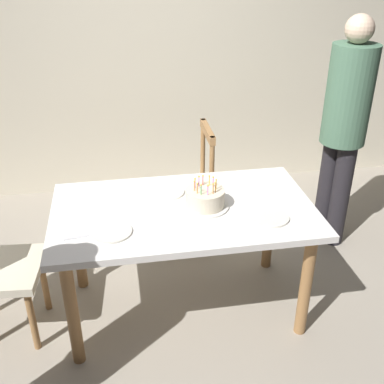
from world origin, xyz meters
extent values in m
plane|color=#9E9384|center=(0.00, 0.00, 0.00)|extent=(6.40, 6.40, 0.00)
cube|color=beige|center=(0.00, 1.85, 1.30)|extent=(6.40, 0.10, 2.60)
cube|color=white|center=(0.00, 0.00, 0.73)|extent=(1.53, 0.88, 0.04)
cylinder|color=#9E7042|center=(-0.66, -0.34, 0.35)|extent=(0.07, 0.07, 0.71)
cylinder|color=#9E7042|center=(0.66, -0.34, 0.35)|extent=(0.07, 0.07, 0.71)
cylinder|color=#9E7042|center=(-0.66, 0.34, 0.35)|extent=(0.07, 0.07, 0.71)
cylinder|color=#9E7042|center=(0.66, 0.34, 0.35)|extent=(0.07, 0.07, 0.71)
cylinder|color=silver|center=(0.13, -0.01, 0.76)|extent=(0.28, 0.28, 0.01)
cylinder|color=beige|center=(0.13, -0.01, 0.81)|extent=(0.23, 0.23, 0.10)
cylinder|color=yellow|center=(0.19, -0.01, 0.89)|extent=(0.01, 0.01, 0.05)
sphere|color=#FFC64C|center=(0.19, -0.01, 0.92)|extent=(0.01, 0.01, 0.01)
cylinder|color=#D872CC|center=(0.18, 0.02, 0.89)|extent=(0.01, 0.01, 0.05)
sphere|color=#FFC64C|center=(0.18, 0.02, 0.92)|extent=(0.01, 0.01, 0.01)
cylinder|color=yellow|center=(0.16, 0.04, 0.89)|extent=(0.01, 0.01, 0.05)
sphere|color=#FFC64C|center=(0.16, 0.04, 0.92)|extent=(0.01, 0.01, 0.01)
cylinder|color=#E54C4C|center=(0.12, 0.05, 0.89)|extent=(0.01, 0.01, 0.05)
sphere|color=#FFC64C|center=(0.12, 0.05, 0.92)|extent=(0.01, 0.01, 0.01)
cylinder|color=#D872CC|center=(0.10, 0.05, 0.89)|extent=(0.01, 0.01, 0.05)
sphere|color=#FFC64C|center=(0.10, 0.05, 0.92)|extent=(0.01, 0.01, 0.01)
cylinder|color=#D872CC|center=(0.07, 0.02, 0.89)|extent=(0.01, 0.01, 0.05)
sphere|color=#FFC64C|center=(0.07, 0.02, 0.92)|extent=(0.01, 0.01, 0.01)
cylinder|color=#F2994C|center=(0.06, -0.01, 0.89)|extent=(0.01, 0.01, 0.05)
sphere|color=#FFC64C|center=(0.06, -0.01, 0.92)|extent=(0.01, 0.01, 0.01)
cylinder|color=#F2994C|center=(0.07, -0.04, 0.89)|extent=(0.01, 0.01, 0.05)
sphere|color=#FFC64C|center=(0.07, -0.04, 0.92)|extent=(0.01, 0.01, 0.01)
cylinder|color=#66CC72|center=(0.09, -0.06, 0.89)|extent=(0.01, 0.01, 0.05)
sphere|color=#FFC64C|center=(0.09, -0.06, 0.92)|extent=(0.01, 0.01, 0.01)
cylinder|color=#D872CC|center=(0.13, -0.07, 0.89)|extent=(0.01, 0.01, 0.05)
sphere|color=#FFC64C|center=(0.13, -0.07, 0.92)|extent=(0.01, 0.01, 0.01)
cylinder|color=#F2994C|center=(0.16, -0.06, 0.89)|extent=(0.01, 0.01, 0.05)
sphere|color=#FFC64C|center=(0.16, -0.06, 0.92)|extent=(0.01, 0.01, 0.01)
cylinder|color=#F2994C|center=(0.18, -0.05, 0.89)|extent=(0.01, 0.01, 0.05)
sphere|color=#FFC64C|center=(0.18, -0.05, 0.92)|extent=(0.01, 0.01, 0.01)
cylinder|color=silver|center=(-0.42, -0.20, 0.76)|extent=(0.22, 0.22, 0.01)
cylinder|color=silver|center=(-0.08, 0.20, 0.76)|extent=(0.22, 0.22, 0.01)
cylinder|color=silver|center=(0.46, -0.20, 0.76)|extent=(0.22, 0.22, 0.01)
cube|color=silver|center=(-0.58, -0.21, 0.75)|extent=(0.18, 0.04, 0.01)
cube|color=silver|center=(-0.24, 0.21, 0.75)|extent=(0.18, 0.05, 0.01)
cube|color=beige|center=(0.09, 0.76, 0.45)|extent=(0.45, 0.45, 0.05)
cylinder|color=#9E7042|center=(-0.07, 0.93, 0.21)|extent=(0.04, 0.04, 0.42)
cylinder|color=#9E7042|center=(-0.08, 0.59, 0.21)|extent=(0.04, 0.04, 0.42)
cylinder|color=#9E7042|center=(0.27, 0.93, 0.21)|extent=(0.04, 0.04, 0.42)
cylinder|color=#9E7042|center=(0.26, 0.59, 0.21)|extent=(0.04, 0.04, 0.42)
cylinder|color=#9E7042|center=(0.30, 0.93, 0.70)|extent=(0.04, 0.04, 0.50)
cylinder|color=#9E7042|center=(0.29, 0.57, 0.70)|extent=(0.04, 0.04, 0.50)
cube|color=#9E7042|center=(0.29, 0.75, 0.92)|extent=(0.05, 0.40, 0.06)
cube|color=beige|center=(-1.06, -0.02, 0.45)|extent=(0.48, 0.48, 0.05)
cylinder|color=#9E7042|center=(-0.91, -0.20, 0.21)|extent=(0.04, 0.04, 0.42)
cylinder|color=#9E7042|center=(-0.88, 0.14, 0.21)|extent=(0.04, 0.04, 0.42)
cylinder|color=#262328|center=(1.23, 0.67, 0.42)|extent=(0.14, 0.14, 0.83)
cylinder|color=#262328|center=(1.29, 0.55, 0.42)|extent=(0.14, 0.14, 0.83)
cylinder|color=#4C7259|center=(1.26, 0.61, 1.18)|extent=(0.32, 0.32, 0.69)
sphere|color=beige|center=(1.26, 0.61, 1.62)|extent=(0.19, 0.19, 0.19)
camera|label=1|loc=(-0.35, -2.33, 2.12)|focal=43.73mm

